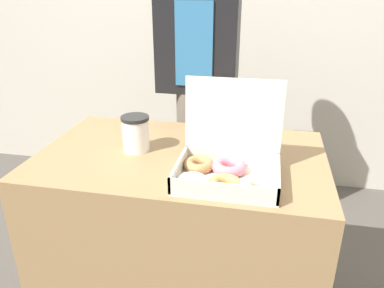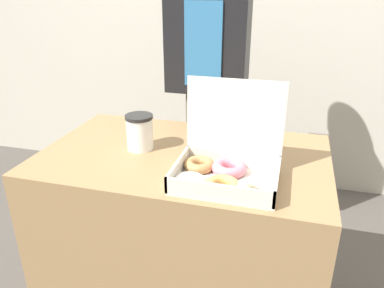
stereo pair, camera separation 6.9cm
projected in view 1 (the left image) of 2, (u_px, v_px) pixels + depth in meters
name	position (u px, v px, depth m)	size (l,w,h in m)	color
table	(182.00, 243.00, 1.45)	(0.99, 0.61, 0.76)	#99754C
donut_box	(227.00, 167.00, 1.11)	(0.33, 0.25, 0.28)	silver
coffee_cup	(135.00, 134.00, 1.30)	(0.10, 0.10, 0.12)	white
person_customer	(198.00, 69.00, 1.70)	(0.36, 0.23, 1.64)	#665B51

